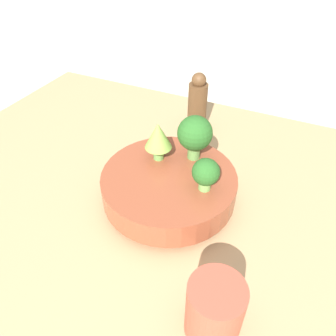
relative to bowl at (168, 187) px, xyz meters
The scene contains 8 objects.
ground_plane 0.07m from the bowl, 11.52° to the left, with size 6.00×6.00×0.00m, color beige.
table 0.06m from the bowl, 11.52° to the left, with size 1.17×0.82×0.03m.
bowl is the anchor object (origin of this frame).
broccoli_floret_right 0.09m from the bowl, ahead, with size 0.05×0.05×0.06m.
broccoli_floret_back 0.11m from the bowl, 75.93° to the left, with size 0.07×0.07×0.09m.
romanesco_piece_far 0.09m from the bowl, 133.34° to the left, with size 0.05×0.05×0.08m.
cup 0.25m from the bowl, 51.41° to the right, with size 0.07×0.07×0.10m.
pepper_mill 0.26m from the bowl, 99.32° to the left, with size 0.05×0.05×0.15m.
Camera 1 is at (0.17, -0.41, 0.48)m, focal length 35.00 mm.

